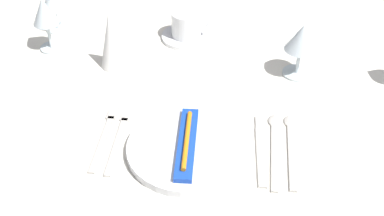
{
  "coord_description": "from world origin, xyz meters",
  "views": [
    {
      "loc": [
        0.06,
        -1.01,
        1.49
      ],
      "look_at": [
        -0.01,
        -0.15,
        0.76
      ],
      "focal_mm": 46.6,
      "sensor_mm": 36.0,
      "label": 1
    }
  ],
  "objects_px": {
    "dinner_plate": "(187,149)",
    "spoon_dessert": "(291,142)",
    "dinner_knife": "(261,151)",
    "wine_glass_left": "(53,2)",
    "fork_inner": "(105,135)",
    "wine_glass_right": "(45,14)",
    "spoon_soup": "(274,142)",
    "napkin_folded": "(111,41)",
    "coffee_cup_left": "(187,24)",
    "wine_glass_far": "(302,40)",
    "toothbrush_package": "(187,143)",
    "fork_outer": "(119,137)"
  },
  "relations": [
    {
      "from": "dinner_plate",
      "to": "spoon_soup",
      "type": "bearing_deg",
      "value": 13.63
    },
    {
      "from": "fork_inner",
      "to": "wine_glass_left",
      "type": "bearing_deg",
      "value": 118.67
    },
    {
      "from": "coffee_cup_left",
      "to": "napkin_folded",
      "type": "bearing_deg",
      "value": -139.41
    },
    {
      "from": "napkin_folded",
      "to": "wine_glass_far",
      "type": "bearing_deg",
      "value": 0.6
    },
    {
      "from": "wine_glass_right",
      "to": "fork_outer",
      "type": "bearing_deg",
      "value": -52.67
    },
    {
      "from": "dinner_knife",
      "to": "wine_glass_left",
      "type": "xyz_separation_m",
      "value": [
        -0.57,
        0.45,
        0.09
      ]
    },
    {
      "from": "fork_outer",
      "to": "fork_inner",
      "type": "bearing_deg",
      "value": 171.86
    },
    {
      "from": "fork_inner",
      "to": "spoon_dessert",
      "type": "relative_size",
      "value": 0.91
    },
    {
      "from": "napkin_folded",
      "to": "toothbrush_package",
      "type": "bearing_deg",
      "value": -53.55
    },
    {
      "from": "spoon_soup",
      "to": "napkin_folded",
      "type": "height_order",
      "value": "napkin_folded"
    },
    {
      "from": "wine_glass_right",
      "to": "napkin_folded",
      "type": "distance_m",
      "value": 0.2
    },
    {
      "from": "dinner_plate",
      "to": "napkin_folded",
      "type": "distance_m",
      "value": 0.37
    },
    {
      "from": "toothbrush_package",
      "to": "coffee_cup_left",
      "type": "distance_m",
      "value": 0.45
    },
    {
      "from": "dinner_knife",
      "to": "coffee_cup_left",
      "type": "bearing_deg",
      "value": 114.64
    },
    {
      "from": "spoon_dessert",
      "to": "wine_glass_far",
      "type": "distance_m",
      "value": 0.27
    },
    {
      "from": "wine_glass_right",
      "to": "napkin_folded",
      "type": "relative_size",
      "value": 1.0
    },
    {
      "from": "dinner_plate",
      "to": "toothbrush_package",
      "type": "xyz_separation_m",
      "value": [
        0.0,
        0.0,
        0.02
      ]
    },
    {
      "from": "coffee_cup_left",
      "to": "toothbrush_package",
      "type": "bearing_deg",
      "value": -84.38
    },
    {
      "from": "dinner_knife",
      "to": "dinner_plate",
      "type": "bearing_deg",
      "value": -175.46
    },
    {
      "from": "dinner_knife",
      "to": "napkin_folded",
      "type": "relative_size",
      "value": 1.4
    },
    {
      "from": "dinner_knife",
      "to": "wine_glass_right",
      "type": "xyz_separation_m",
      "value": [
        -0.56,
        0.35,
        0.1
      ]
    },
    {
      "from": "fork_outer",
      "to": "wine_glass_far",
      "type": "xyz_separation_m",
      "value": [
        0.4,
        0.27,
        0.1
      ]
    },
    {
      "from": "dinner_plate",
      "to": "napkin_folded",
      "type": "height_order",
      "value": "napkin_folded"
    },
    {
      "from": "spoon_soup",
      "to": "napkin_folded",
      "type": "distance_m",
      "value": 0.48
    },
    {
      "from": "fork_inner",
      "to": "wine_glass_right",
      "type": "xyz_separation_m",
      "value": [
        -0.22,
        0.33,
        0.1
      ]
    },
    {
      "from": "fork_inner",
      "to": "spoon_dessert",
      "type": "bearing_deg",
      "value": 2.24
    },
    {
      "from": "coffee_cup_left",
      "to": "wine_glass_left",
      "type": "bearing_deg",
      "value": 177.72
    },
    {
      "from": "toothbrush_package",
      "to": "napkin_folded",
      "type": "height_order",
      "value": "napkin_folded"
    },
    {
      "from": "coffee_cup_left",
      "to": "wine_glass_right",
      "type": "relative_size",
      "value": 0.7
    },
    {
      "from": "toothbrush_package",
      "to": "dinner_knife",
      "type": "distance_m",
      "value": 0.16
    },
    {
      "from": "dinner_knife",
      "to": "spoon_dessert",
      "type": "bearing_deg",
      "value": 28.6
    },
    {
      "from": "coffee_cup_left",
      "to": "wine_glass_far",
      "type": "distance_m",
      "value": 0.33
    },
    {
      "from": "fork_outer",
      "to": "wine_glass_far",
      "type": "bearing_deg",
      "value": 34.39
    },
    {
      "from": "wine_glass_left",
      "to": "fork_inner",
      "type": "bearing_deg",
      "value": -61.33
    },
    {
      "from": "spoon_dessert",
      "to": "coffee_cup_left",
      "type": "height_order",
      "value": "coffee_cup_left"
    },
    {
      "from": "toothbrush_package",
      "to": "wine_glass_far",
      "type": "height_order",
      "value": "wine_glass_far"
    },
    {
      "from": "napkin_folded",
      "to": "spoon_soup",
      "type": "bearing_deg",
      "value": -31.92
    },
    {
      "from": "coffee_cup_left",
      "to": "dinner_knife",
      "type": "bearing_deg",
      "value": -65.36
    },
    {
      "from": "toothbrush_package",
      "to": "spoon_soup",
      "type": "height_order",
      "value": "toothbrush_package"
    },
    {
      "from": "dinner_knife",
      "to": "wine_glass_left",
      "type": "bearing_deg",
      "value": 141.92
    },
    {
      "from": "fork_outer",
      "to": "spoon_soup",
      "type": "height_order",
      "value": "spoon_soup"
    },
    {
      "from": "fork_outer",
      "to": "wine_glass_right",
      "type": "xyz_separation_m",
      "value": [
        -0.25,
        0.33,
        0.1
      ]
    },
    {
      "from": "fork_outer",
      "to": "spoon_dessert",
      "type": "relative_size",
      "value": 0.91
    },
    {
      "from": "coffee_cup_left",
      "to": "fork_inner",
      "type": "bearing_deg",
      "value": -108.58
    },
    {
      "from": "dinner_knife",
      "to": "spoon_soup",
      "type": "distance_m",
      "value": 0.04
    },
    {
      "from": "dinner_plate",
      "to": "spoon_dessert",
      "type": "distance_m",
      "value": 0.23
    },
    {
      "from": "napkin_folded",
      "to": "fork_outer",
      "type": "bearing_deg",
      "value": -75.78
    },
    {
      "from": "fork_outer",
      "to": "dinner_knife",
      "type": "distance_m",
      "value": 0.31
    },
    {
      "from": "fork_outer",
      "to": "dinner_knife",
      "type": "bearing_deg",
      "value": -2.85
    },
    {
      "from": "spoon_soup",
      "to": "wine_glass_left",
      "type": "relative_size",
      "value": 1.81
    }
  ]
}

